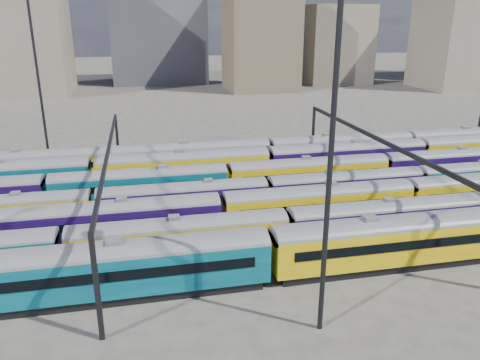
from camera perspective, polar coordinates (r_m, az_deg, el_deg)
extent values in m
plane|color=#3C3833|center=(54.93, 6.23, -3.35)|extent=(500.00, 500.00, 0.00)
cube|color=black|center=(38.93, -13.30, -13.08)|extent=(21.08, 2.74, 0.78)
cube|color=#053F4D|center=(37.93, -13.53, -10.52)|extent=(22.19, 3.22, 3.22)
cylinder|color=#4C4C51|center=(37.18, -13.72, -8.35)|extent=(22.19, 3.22, 3.22)
cube|color=black|center=(36.32, -13.62, -11.23)|extent=(19.53, 0.06, 0.83)
cube|color=black|center=(39.19, -13.54, -8.87)|extent=(19.53, 0.06, 0.83)
cube|color=slate|center=(36.81, -13.83, -7.16)|extent=(1.11, 1.00, 0.39)
cube|color=black|center=(44.17, 18.14, -9.48)|extent=(21.08, 2.74, 0.78)
cube|color=#B48C07|center=(43.29, 18.41, -7.15)|extent=(22.19, 3.22, 3.22)
cylinder|color=#4C4C51|center=(42.64, 18.63, -5.20)|extent=(22.19, 3.22, 3.22)
cube|color=black|center=(41.89, 19.56, -7.59)|extent=(19.53, 0.06, 0.83)
cube|color=black|center=(44.40, 17.42, -5.82)|extent=(19.53, 0.06, 0.83)
cube|color=slate|center=(42.31, 18.75, -4.14)|extent=(1.11, 1.00, 0.39)
cube|color=black|center=(43.34, -7.21, -9.26)|extent=(18.46, 2.39, 0.68)
cube|color=#B48C07|center=(42.55, -7.31, -7.18)|extent=(19.43, 2.82, 2.82)
cylinder|color=#4C4C51|center=(41.95, -7.39, -5.45)|extent=(19.43, 2.82, 2.82)
cube|color=black|center=(41.12, -7.15, -7.62)|extent=(17.10, 0.06, 0.73)
cube|color=black|center=(43.69, -7.49, -5.97)|extent=(17.10, 0.06, 0.73)
cube|color=slate|center=(41.65, -7.43, -4.51)|extent=(0.97, 0.87, 0.34)
cube|color=black|center=(48.85, 17.04, -6.61)|extent=(18.46, 2.39, 0.68)
cube|color=#150735|center=(48.14, 17.24, -4.73)|extent=(19.43, 2.82, 2.82)
cylinder|color=#4C4C51|center=(47.62, 17.40, -3.17)|extent=(19.43, 2.82, 2.82)
cube|color=black|center=(46.89, 18.11, -5.02)|extent=(17.10, 0.06, 0.73)
cube|color=black|center=(49.16, 16.49, -3.73)|extent=(17.10, 0.06, 0.73)
cube|color=slate|center=(47.35, 17.49, -2.33)|extent=(0.97, 0.87, 0.34)
cube|color=black|center=(47.83, -14.72, -6.93)|extent=(19.23, 2.49, 0.71)
cube|color=#150735|center=(47.08, -14.90, -4.93)|extent=(20.24, 2.93, 2.93)
cylinder|color=#4C4C51|center=(46.53, -15.05, -3.27)|extent=(20.24, 2.93, 2.93)
cube|color=black|center=(45.58, -15.01, -5.26)|extent=(17.81, 0.06, 0.76)
cube|color=black|center=(48.32, -14.87, -3.85)|extent=(17.81, 0.06, 0.76)
cube|color=slate|center=(46.24, -15.13, -2.38)|extent=(1.01, 0.91, 0.35)
cube|color=black|center=(50.91, 9.44, -4.92)|extent=(19.23, 2.49, 0.71)
cube|color=#B48C07|center=(50.21, 9.55, -3.01)|extent=(20.24, 2.93, 2.93)
cylinder|color=#4C4C51|center=(49.69, 9.64, -1.44)|extent=(20.24, 2.93, 2.93)
cube|color=black|center=(48.80, 10.20, -3.26)|extent=(17.81, 0.06, 0.76)
cube|color=black|center=(51.37, 8.97, -2.05)|extent=(17.81, 0.06, 0.76)
cube|color=slate|center=(49.42, 9.69, -0.59)|extent=(1.01, 0.91, 0.35)
cube|color=black|center=(54.96, -27.23, -2.84)|extent=(16.25, 0.06, 0.69)
cube|color=black|center=(52.45, -6.79, -4.09)|extent=(17.54, 2.28, 0.65)
cube|color=#150735|center=(51.83, -6.86, -2.40)|extent=(18.47, 2.68, 2.68)
cylinder|color=#4C4C51|center=(51.36, -6.92, -1.00)|extent=(18.47, 2.68, 2.68)
cube|color=black|center=(50.45, -6.73, -2.60)|extent=(16.25, 0.06, 0.69)
cube|color=black|center=(52.98, -7.02, -1.55)|extent=(16.25, 0.06, 0.69)
cube|color=slate|center=(51.13, -6.95, -0.25)|extent=(0.92, 0.83, 0.32)
cube|color=black|center=(57.14, 12.60, -2.46)|extent=(17.54, 2.28, 0.65)
cube|color=#150735|center=(56.57, 12.72, -0.89)|extent=(18.47, 2.68, 2.68)
cylinder|color=#4C4C51|center=(56.15, 12.82, 0.39)|extent=(18.47, 2.68, 2.68)
cube|color=black|center=(55.31, 13.32, -1.04)|extent=(16.25, 0.06, 0.69)
cube|color=black|center=(57.63, 12.19, -0.14)|extent=(16.25, 0.06, 0.69)
cube|color=slate|center=(55.93, 12.87, 1.09)|extent=(0.92, 0.83, 0.32)
cube|color=black|center=(67.55, 27.15, 0.97)|extent=(16.25, 0.06, 0.69)
cube|color=black|center=(56.94, -11.89, -2.45)|extent=(19.27, 2.50, 0.71)
cube|color=#053F4D|center=(56.31, -12.01, -0.72)|extent=(20.28, 2.94, 2.94)
cylinder|color=#4C4C51|center=(55.85, -12.11, 0.70)|extent=(20.28, 2.94, 2.94)
cube|color=black|center=(54.79, -12.02, -0.89)|extent=(17.85, 0.06, 0.76)
cube|color=black|center=(57.61, -12.05, 0.10)|extent=(17.85, 0.06, 0.76)
cube|color=slate|center=(55.61, -12.17, 1.47)|extent=(1.01, 0.91, 0.35)
cube|color=black|center=(60.43, 8.28, -0.97)|extent=(19.27, 2.50, 0.71)
cube|color=#B48C07|center=(59.84, 8.37, 0.67)|extent=(20.28, 2.94, 2.94)
cylinder|color=#4C4C51|center=(59.40, 8.43, 2.02)|extent=(20.28, 2.94, 2.94)
cube|color=black|center=(58.41, 8.88, 0.55)|extent=(17.85, 0.06, 0.76)
cube|color=black|center=(61.06, 7.90, 1.41)|extent=(17.85, 0.06, 0.76)
cube|color=slate|center=(59.18, 8.47, 2.74)|extent=(1.01, 0.91, 0.35)
cube|color=black|center=(70.23, 24.50, 0.31)|extent=(19.27, 2.50, 0.71)
cube|color=#150735|center=(69.73, 24.70, 1.73)|extent=(20.28, 2.94, 2.94)
cylinder|color=#4C4C51|center=(69.35, 24.87, 2.89)|extent=(20.28, 2.94, 2.94)
cube|color=black|center=(68.50, 25.46, 1.65)|extent=(17.85, 0.06, 0.76)
cube|color=black|center=(70.78, 24.05, 2.36)|extent=(17.85, 0.06, 0.76)
cube|color=slate|center=(69.16, 24.96, 3.52)|extent=(1.01, 0.91, 0.35)
cube|color=black|center=(61.82, -6.78, -0.41)|extent=(21.00, 2.73, 0.77)
cube|color=#B48C07|center=(61.19, -6.85, 1.34)|extent=(22.11, 3.21, 3.21)
cylinder|color=#4C4C51|center=(60.73, -6.91, 2.79)|extent=(22.11, 3.21, 3.21)
cube|color=black|center=(59.54, -6.71, 1.24)|extent=(19.46, 0.06, 0.83)
cube|color=black|center=(62.63, -7.01, 2.12)|extent=(19.46, 0.06, 0.83)
cube|color=slate|center=(60.50, -6.94, 3.56)|extent=(1.11, 0.99, 0.39)
cube|color=black|center=(67.54, 12.76, 0.92)|extent=(21.00, 2.73, 0.77)
cube|color=#150735|center=(66.97, 12.88, 2.54)|extent=(22.11, 3.21, 3.21)
cylinder|color=#4C4C51|center=(66.55, 12.98, 3.86)|extent=(22.11, 3.21, 3.21)
cube|color=black|center=(65.46, 13.49, 2.47)|extent=(19.46, 0.06, 0.83)
cube|color=black|center=(68.29, 12.34, 3.23)|extent=(19.46, 0.06, 0.83)
cube|color=slate|center=(66.34, 13.03, 4.58)|extent=(1.11, 0.99, 0.39)
cube|color=black|center=(68.17, -24.63, -0.22)|extent=(20.57, 2.67, 0.76)
cube|color=#B48C07|center=(67.61, -24.86, 1.34)|extent=(21.65, 3.14, 3.14)
cylinder|color=#4C4C51|center=(67.20, -25.04, 2.62)|extent=(21.65, 3.14, 3.14)
cube|color=black|center=(66.03, -25.18, 1.25)|extent=(19.05, 0.06, 0.81)
cube|color=black|center=(69.00, -24.64, 2.03)|extent=(19.05, 0.06, 0.81)
cube|color=slate|center=(67.00, -25.14, 3.30)|extent=(1.08, 0.97, 0.38)
cube|color=black|center=(66.70, -5.73, 1.07)|extent=(20.57, 2.67, 0.76)
cube|color=#150735|center=(66.13, -5.78, 2.68)|extent=(21.65, 3.14, 3.14)
cylinder|color=#4C4C51|center=(65.71, -5.82, 3.99)|extent=(21.65, 3.14, 3.14)
cube|color=black|center=(64.51, -5.63, 2.61)|extent=(19.05, 0.06, 0.81)
cube|color=black|center=(67.55, -5.94, 3.35)|extent=(19.05, 0.06, 0.81)
cube|color=slate|center=(65.51, -5.85, 4.70)|extent=(1.08, 0.97, 0.38)
cube|color=black|center=(72.39, 12.05, 2.17)|extent=(20.57, 2.67, 0.76)
cube|color=#053F4D|center=(71.87, 12.16, 3.66)|extent=(21.65, 3.14, 3.14)
cylinder|color=#4C4C51|center=(71.49, 12.25, 4.87)|extent=(21.65, 3.14, 3.14)
cube|color=black|center=(70.38, 12.70, 3.62)|extent=(19.05, 0.06, 0.81)
cube|color=black|center=(73.18, 11.68, 4.27)|extent=(19.05, 0.06, 0.81)
cube|color=slate|center=(71.30, 12.29, 5.53)|extent=(1.08, 0.97, 0.38)
cube|color=black|center=(83.80, 26.14, 2.90)|extent=(20.57, 2.67, 0.76)
cube|color=#B48C07|center=(83.35, 26.33, 4.19)|extent=(21.65, 3.14, 3.14)
cylinder|color=#4C4C51|center=(83.02, 26.48, 5.23)|extent=(21.65, 3.14, 3.14)
cube|color=black|center=(82.07, 27.03, 4.15)|extent=(19.05, 0.06, 0.81)
cube|color=black|center=(84.48, 25.72, 4.72)|extent=(19.05, 0.06, 0.81)
cube|color=slate|center=(82.86, 26.57, 5.80)|extent=(1.08, 0.97, 0.38)
cube|color=black|center=(32.95, -17.06, -12.44)|extent=(0.35, 0.35, 8.00)
cube|color=black|center=(70.29, -14.70, 4.53)|extent=(0.35, 0.35, 8.00)
cube|color=black|center=(50.01, -15.82, 3.24)|extent=(0.30, 40.00, 0.45)
cube|color=black|center=(74.98, 8.91, 5.80)|extent=(0.35, 0.35, 8.00)
cube|color=black|center=(56.41, 16.25, 4.93)|extent=(0.30, 40.00, 0.45)
cube|color=black|center=(90.02, 27.19, 6.12)|extent=(0.35, 0.35, 8.00)
cylinder|color=black|center=(71.96, -23.32, 10.86)|extent=(0.36, 0.36, 25.00)
cylinder|color=black|center=(29.69, 10.98, 2.56)|extent=(0.36, 0.36, 25.00)
cylinder|color=black|center=(79.13, 11.66, 12.57)|extent=(0.36, 0.36, 25.00)
cube|color=#665B4C|center=(154.17, -27.22, 17.64)|extent=(34.22, 24.48, 45.24)
cube|color=#38383F|center=(171.39, -9.98, 17.52)|extent=(31.45, 23.82, 34.83)
cube|color=brown|center=(150.03, 2.49, 17.45)|extent=(20.53, 21.40, 33.97)
cube|color=#665B4C|center=(170.34, 11.36, 15.88)|extent=(21.40, 20.66, 25.64)
cube|color=#665B4C|center=(166.52, 24.38, 15.70)|extent=(16.30, 22.06, 32.15)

